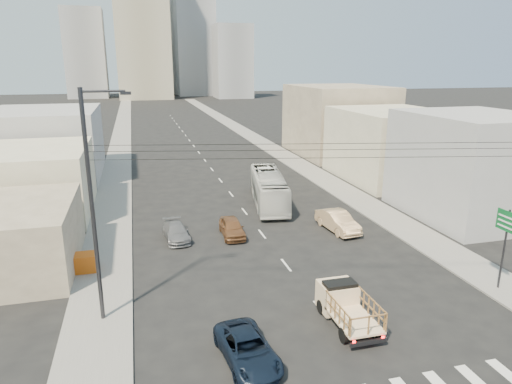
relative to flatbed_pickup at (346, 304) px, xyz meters
name	(u,v)px	position (x,y,z in m)	size (l,w,h in m)	color
ground	(336,329)	(-0.74, -0.47, -1.09)	(420.00, 420.00, 0.00)	black
sidewalk_left	(122,136)	(-12.49, 69.53, -1.03)	(3.50, 180.00, 0.12)	slate
sidewalk_right	(243,131)	(11.01, 69.53, -1.03)	(3.50, 180.00, 0.12)	slate
lane_dashes	(196,149)	(-0.74, 52.53, -1.09)	(0.15, 104.00, 0.01)	silver
flatbed_pickup	(346,304)	(0.00, 0.00, 0.00)	(1.95, 4.41, 1.90)	beige
navy_pickup	(247,349)	(-5.71, -1.82, -0.46)	(2.12, 4.60, 1.28)	black
city_bus	(269,188)	(2.03, 21.15, 0.48)	(2.64, 11.30, 3.15)	silver
sedan_brown	(232,227)	(-3.13, 13.74, -0.39)	(1.66, 4.13, 1.41)	brown
sedan_tan	(338,221)	(5.38, 12.74, -0.30)	(1.68, 4.83, 1.59)	tan
sedan_grey	(176,232)	(-7.43, 14.12, -0.49)	(1.71, 4.20, 1.22)	slate
green_sign	(506,231)	(10.43, 1.03, 2.65)	(0.18, 1.60, 5.00)	#2D2D33
streetlamp_left	(94,203)	(-12.13, 3.53, 5.34)	(2.36, 0.25, 12.00)	#2D2D33
overhead_wires	(332,150)	(-0.74, 1.03, 7.87)	(23.01, 5.02, 0.72)	black
crate_stack	(84,263)	(-13.74, 9.82, -0.40)	(1.80, 1.20, 1.14)	#C15312
bldg_right_near	(472,166)	(18.26, 13.53, 3.41)	(10.00, 12.00, 9.00)	#98989B
bldg_right_mid	(391,145)	(18.76, 27.53, 2.91)	(11.00, 14.00, 8.00)	#BDB698
bldg_right_far	(337,120)	(19.26, 43.53, 3.91)	(12.00, 16.00, 10.00)	gray
bldg_left_near	(1,239)	(-18.74, 11.53, 1.11)	(9.00, 10.00, 4.40)	gray
bldg_left_mid	(23,182)	(-19.74, 23.53, 1.91)	(11.00, 12.00, 6.00)	#BDB698
bldg_left_far	(46,144)	(-20.24, 38.53, 2.91)	(12.00, 16.00, 8.00)	#98989B
high_rise_tower	(141,18)	(-4.74, 169.53, 28.91)	(20.00, 20.00, 60.00)	tan
midrise_ne	(195,47)	(17.26, 184.53, 18.91)	(16.00, 16.00, 40.00)	gray
midrise_nw	(86,54)	(-26.74, 179.53, 15.91)	(15.00, 15.00, 34.00)	gray
midrise_back	(164,44)	(5.26, 199.53, 20.91)	(18.00, 18.00, 44.00)	#98989B
midrise_east	(233,62)	(29.26, 164.53, 12.91)	(14.00, 14.00, 28.00)	gray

